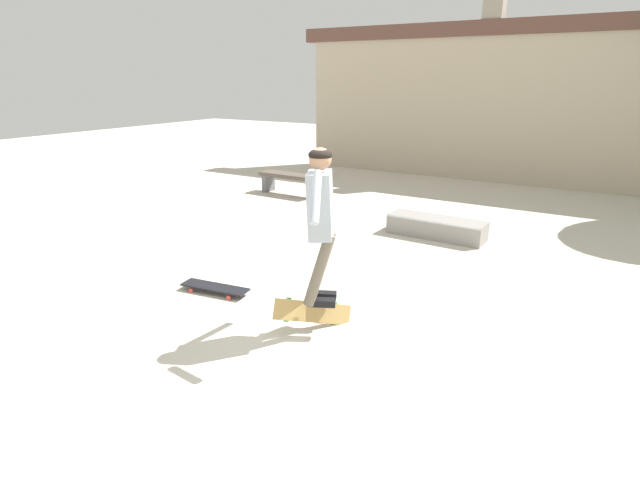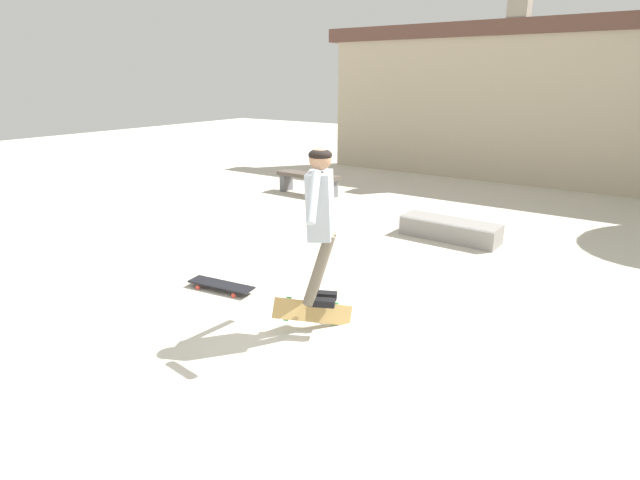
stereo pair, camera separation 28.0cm
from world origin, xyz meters
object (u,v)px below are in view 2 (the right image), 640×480
object	(u,v)px
skate_ledge	(450,229)
skateboard_flipping	(313,312)
park_bench	(308,179)
skater	(320,213)
skateboard_resting	(221,285)

from	to	relation	value
skate_ledge	skateboard_flipping	size ratio (longest dim) A/B	2.04
skate_ledge	skateboard_flipping	world-z (taller)	skateboard_flipping
park_bench	skateboard_flipping	world-z (taller)	park_bench
park_bench	skater	distance (m)	6.29
park_bench	skateboard_resting	bearing A→B (deg)	-64.09
park_bench	skater	world-z (taller)	skater
skater	skateboard_flipping	bearing A→B (deg)	163.99
skate_ledge	skateboard_resting	size ratio (longest dim) A/B	1.79
skater	skateboard_resting	distance (m)	1.95
skateboard_flipping	skateboard_resting	world-z (taller)	skateboard_flipping
skateboard_resting	park_bench	bearing A→B (deg)	106.24
park_bench	skater	xyz separation A→B (m)	(3.73, -4.98, 0.91)
skate_ledge	skater	world-z (taller)	skater
skateboard_flipping	park_bench	bearing A→B (deg)	71.69
park_bench	skateboard_flipping	size ratio (longest dim) A/B	1.94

